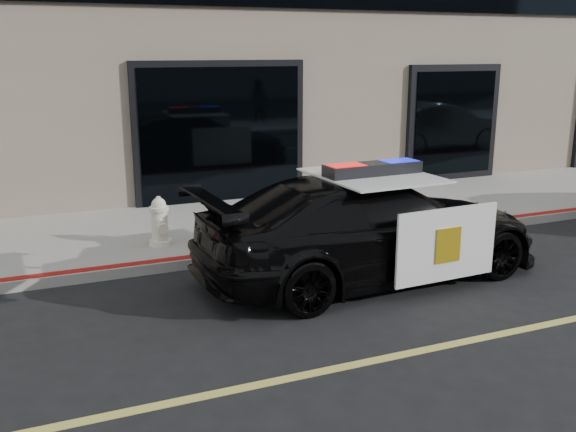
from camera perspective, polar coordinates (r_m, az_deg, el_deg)
name	(u,v)px	position (r m, az deg, el deg)	size (l,w,h in m)	color
ground	(495,336)	(7.58, 17.94, -10.08)	(120.00, 120.00, 0.00)	black
sidewalk_n	(302,218)	(11.77, 1.29, -0.16)	(60.00, 3.50, 0.15)	gray
police_car	(371,227)	(8.83, 7.39, -0.95)	(2.52, 5.11, 1.61)	black
fire_hydrant	(160,223)	(9.99, -11.34, -0.57)	(0.35, 0.48, 0.76)	white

